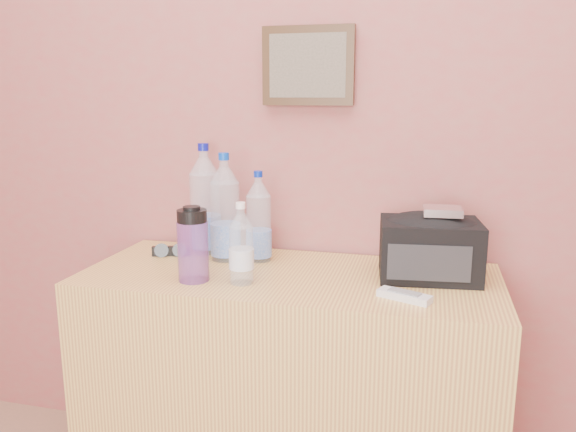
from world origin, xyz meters
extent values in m
plane|color=#A24445|center=(0.00, 2.00, 1.35)|extent=(4.00, 0.00, 4.00)
cube|color=#A1754A|center=(-0.05, 1.72, 0.39)|extent=(1.25, 0.52, 0.78)
cylinder|color=silver|center=(-0.28, 1.82, 0.93)|extent=(0.09, 0.09, 0.31)
cylinder|color=#073FB8|center=(-0.28, 1.82, 1.12)|extent=(0.03, 0.03, 0.02)
cylinder|color=white|center=(-0.38, 1.89, 0.94)|extent=(0.10, 0.10, 0.33)
cylinder|color=#0D118E|center=(-0.38, 1.89, 1.14)|extent=(0.04, 0.04, 0.02)
cylinder|color=silver|center=(-0.17, 1.84, 0.91)|extent=(0.08, 0.08, 0.26)
cylinder|color=#092297|center=(-0.17, 1.84, 1.06)|extent=(0.03, 0.03, 0.02)
cylinder|color=white|center=(-0.15, 1.60, 0.88)|extent=(0.07, 0.07, 0.20)
cylinder|color=white|center=(-0.15, 1.60, 1.01)|extent=(0.03, 0.03, 0.02)
cylinder|color=#713A8A|center=(-0.30, 1.59, 0.87)|extent=(0.09, 0.09, 0.17)
cylinder|color=black|center=(-0.30, 1.59, 0.98)|extent=(0.09, 0.09, 0.04)
cube|color=silver|center=(0.30, 1.58, 0.79)|extent=(0.15, 0.10, 0.02)
cube|color=white|center=(0.39, 1.77, 0.98)|extent=(0.11, 0.10, 0.02)
camera|label=1|loc=(0.35, 0.15, 1.30)|focal=35.00mm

